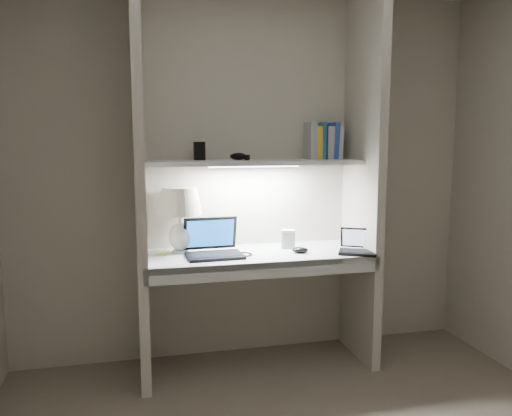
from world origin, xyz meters
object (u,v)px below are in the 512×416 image
object	(u,v)px
laptop_netbook	(358,247)
speaker	(288,239)
laptop_main	(213,247)
table_lamp	(180,209)
book_row	(323,142)

from	to	relation	value
laptop_netbook	speaker	size ratio (longest dim) A/B	2.43
laptop_main	laptop_netbook	size ratio (longest dim) A/B	1.18
laptop_netbook	speaker	bearing A→B (deg)	176.99
table_lamp	speaker	world-z (taller)	table_lamp
laptop_netbook	speaker	distance (m)	0.47
table_lamp	book_row	xyz separation A→B (m)	(1.00, 0.09, 0.43)
speaker	book_row	xyz separation A→B (m)	(0.28, 0.12, 0.65)
table_lamp	laptop_main	distance (m)	0.33
table_lamp	laptop_main	size ratio (longest dim) A/B	1.19
laptop_netbook	book_row	xyz separation A→B (m)	(-0.12, 0.36, 0.68)
laptop_main	table_lamp	bearing A→B (deg)	145.81
book_row	table_lamp	bearing A→B (deg)	-174.83
laptop_netbook	speaker	world-z (taller)	laptop_netbook
laptop_main	laptop_netbook	world-z (taller)	laptop_main
book_row	speaker	bearing A→B (deg)	-157.38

